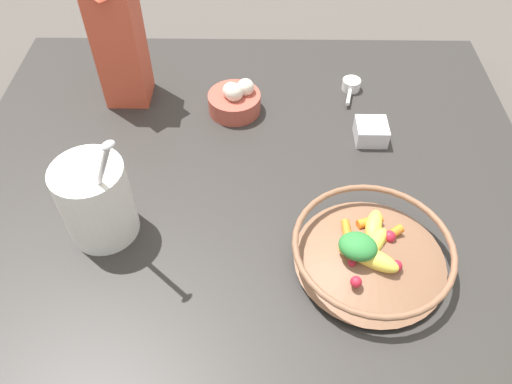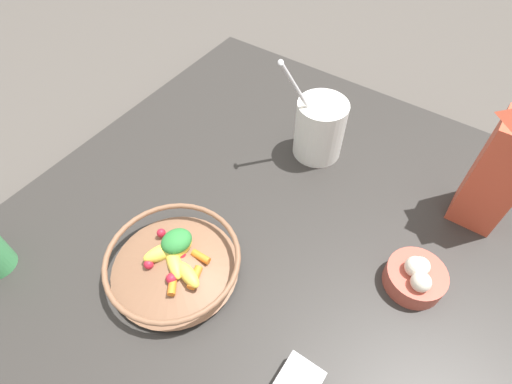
{
  "view_description": "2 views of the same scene",
  "coord_description": "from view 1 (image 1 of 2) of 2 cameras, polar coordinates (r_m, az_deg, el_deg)",
  "views": [
    {
      "loc": [
        -0.55,
        -0.02,
        0.7
      ],
      "look_at": [
        -0.04,
        -0.02,
        0.12
      ],
      "focal_mm": 35.0,
      "sensor_mm": 36.0,
      "label": 1
    },
    {
      "loc": [
        0.21,
        -0.4,
        0.71
      ],
      "look_at": [
        -0.06,
        -0.01,
        0.13
      ],
      "focal_mm": 28.0,
      "sensor_mm": 36.0,
      "label": 2
    }
  ],
  "objects": [
    {
      "name": "ground_plane",
      "position": [
        0.89,
        -1.04,
        -3.45
      ],
      "size": [
        6.0,
        6.0,
        0.0
      ],
      "primitive_type": "plane",
      "color": "#4C4742"
    },
    {
      "name": "countertop",
      "position": [
        0.87,
        -1.07,
        -2.53
      ],
      "size": [
        1.05,
        1.05,
        0.05
      ],
      "color": "#2D2B28",
      "rests_on": "ground_plane"
    },
    {
      "name": "fruit_bowl",
      "position": [
        0.78,
        13.03,
        -6.6
      ],
      "size": [
        0.24,
        0.24,
        0.07
      ],
      "color": "brown",
      "rests_on": "countertop"
    },
    {
      "name": "milk_carton",
      "position": [
        1.03,
        -15.5,
        16.91
      ],
      "size": [
        0.09,
        0.09,
        0.29
      ],
      "color": "#CC4C33",
      "rests_on": "countertop"
    },
    {
      "name": "yogurt_tub",
      "position": [
        0.8,
        -17.9,
        -0.65
      ],
      "size": [
        0.13,
        0.14,
        0.26
      ],
      "color": "white",
      "rests_on": "countertop"
    },
    {
      "name": "spice_jar",
      "position": [
        0.99,
        12.99,
        6.67
      ],
      "size": [
        0.06,
        0.06,
        0.04
      ],
      "color": "silver",
      "rests_on": "countertop"
    },
    {
      "name": "measuring_scoop",
      "position": [
        1.1,
        10.81,
        11.86
      ],
      "size": [
        0.09,
        0.04,
        0.02
      ],
      "color": "white",
      "rests_on": "countertop"
    },
    {
      "name": "garlic_bowl",
      "position": [
        1.02,
        -2.42,
        10.49
      ],
      "size": [
        0.11,
        0.11,
        0.07
      ],
      "color": "#B24C3D",
      "rests_on": "countertop"
    }
  ]
}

